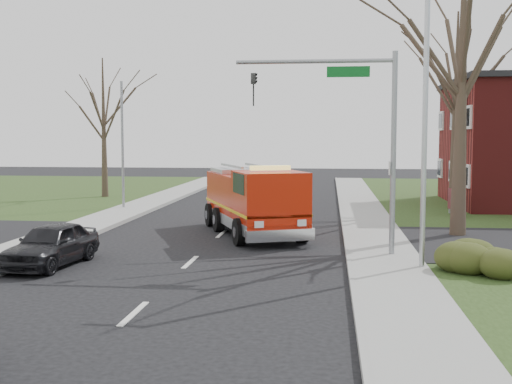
# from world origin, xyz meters

# --- Properties ---
(ground) EXTENTS (120.00, 120.00, 0.00)m
(ground) POSITION_xyz_m (0.00, 0.00, 0.00)
(ground) COLOR black
(ground) RESTS_ON ground
(sidewalk_right) EXTENTS (2.40, 80.00, 0.15)m
(sidewalk_right) POSITION_xyz_m (6.20, 0.00, 0.07)
(sidewalk_right) COLOR gray
(sidewalk_right) RESTS_ON ground
(sidewalk_left) EXTENTS (2.40, 80.00, 0.15)m
(sidewalk_left) POSITION_xyz_m (-6.20, 0.00, 0.07)
(sidewalk_left) COLOR gray
(sidewalk_left) RESTS_ON ground
(health_center_sign) EXTENTS (0.12, 2.00, 1.40)m
(health_center_sign) POSITION_xyz_m (10.50, 12.50, 0.88)
(health_center_sign) COLOR #51131A
(health_center_sign) RESTS_ON ground
(hedge_corner) EXTENTS (2.80, 2.00, 0.90)m
(hedge_corner) POSITION_xyz_m (9.00, -1.00, 0.58)
(hedge_corner) COLOR #333915
(hedge_corner) RESTS_ON lawn_right
(bare_tree_near) EXTENTS (6.00, 6.00, 12.00)m
(bare_tree_near) POSITION_xyz_m (9.50, 6.00, 7.41)
(bare_tree_near) COLOR #3B2F23
(bare_tree_near) RESTS_ON ground
(bare_tree_far) EXTENTS (5.25, 5.25, 10.50)m
(bare_tree_far) POSITION_xyz_m (11.00, 15.00, 6.49)
(bare_tree_far) COLOR #3B2F23
(bare_tree_far) RESTS_ON ground
(bare_tree_left) EXTENTS (4.50, 4.50, 9.00)m
(bare_tree_left) POSITION_xyz_m (-10.00, 20.00, 5.56)
(bare_tree_left) COLOR #3B2F23
(bare_tree_left) RESTS_ON ground
(traffic_signal_mast) EXTENTS (5.29, 0.18, 6.80)m
(traffic_signal_mast) POSITION_xyz_m (5.21, 1.50, 4.71)
(traffic_signal_mast) COLOR gray
(traffic_signal_mast) RESTS_ON ground
(streetlight_pole) EXTENTS (1.48, 0.16, 8.40)m
(streetlight_pole) POSITION_xyz_m (7.14, -0.50, 4.55)
(streetlight_pole) COLOR #B7BABF
(streetlight_pole) RESTS_ON ground
(utility_pole_far) EXTENTS (0.14, 0.14, 7.00)m
(utility_pole_far) POSITION_xyz_m (-6.80, 14.00, 3.50)
(utility_pole_far) COLOR gray
(utility_pole_far) RESTS_ON ground
(fire_engine) EXTENTS (5.06, 7.72, 2.95)m
(fire_engine) POSITION_xyz_m (1.36, 5.97, 1.34)
(fire_engine) COLOR #B71B08
(fire_engine) RESTS_ON ground
(parked_car_maroon) EXTENTS (2.03, 4.15, 1.36)m
(parked_car_maroon) POSITION_xyz_m (-4.20, -1.00, 0.68)
(parked_car_maroon) COLOR black
(parked_car_maroon) RESTS_ON ground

